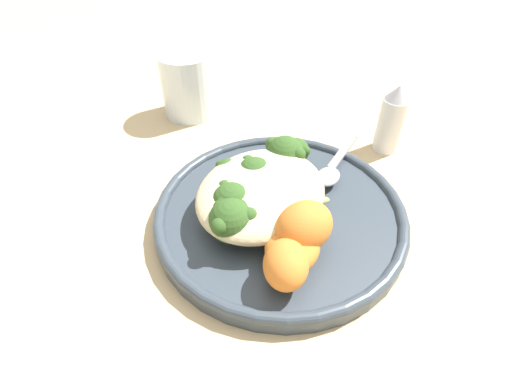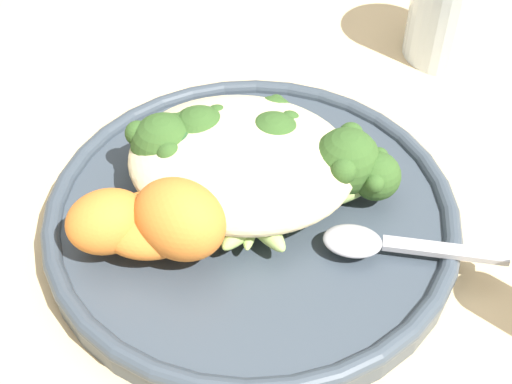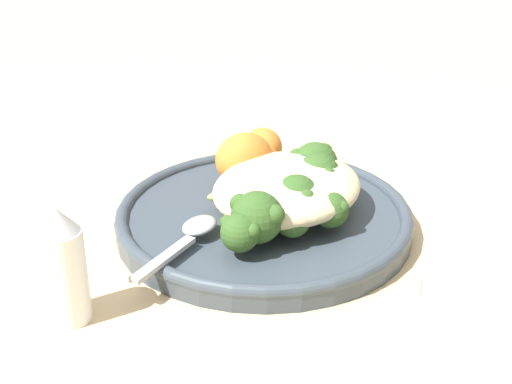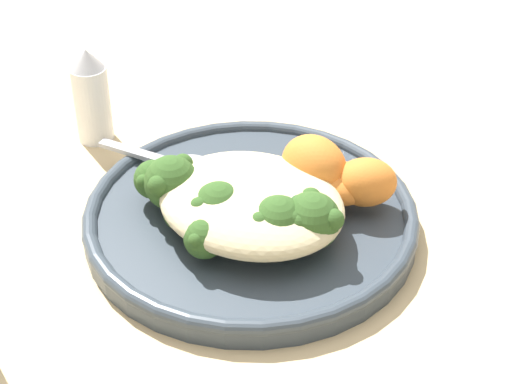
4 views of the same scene
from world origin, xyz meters
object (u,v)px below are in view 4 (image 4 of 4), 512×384
object	(u,v)px
broccoli_stalk_3	(225,205)
broccoli_stalk_1	(188,183)
quinoa_mound	(251,203)
kale_tuft	(283,221)
broccoli_stalk_4	(223,226)
broccoli_stalk_6	(307,218)
plate	(249,217)
sweet_potato_chunk_1	(366,182)
broccoli_stalk_2	(214,200)
broccoli_stalk_5	(273,214)
sweet_potato_chunk_2	(334,183)
salt_shaker	(91,96)
broccoli_stalk_0	(181,182)
spoon	(181,161)
sweet_potato_chunk_0	(314,166)

from	to	relation	value
broccoli_stalk_3	broccoli_stalk_1	bearing A→B (deg)	-103.10
quinoa_mound	kale_tuft	xyz separation A→B (m)	(-0.03, 0.01, -0.00)
broccoli_stalk_4	broccoli_stalk_6	distance (m)	0.06
plate	sweet_potato_chunk_1	size ratio (longest dim) A/B	5.41
broccoli_stalk_2	sweet_potato_chunk_1	xyz separation A→B (m)	(-0.09, -0.07, 0.01)
broccoli_stalk_5	sweet_potato_chunk_2	distance (m)	0.07
broccoli_stalk_2	kale_tuft	distance (m)	0.06
plate	kale_tuft	distance (m)	0.06
broccoli_stalk_1	broccoli_stalk_6	distance (m)	0.10
broccoli_stalk_2	sweet_potato_chunk_1	size ratio (longest dim) A/B	2.39
salt_shaker	broccoli_stalk_0	bearing A→B (deg)	156.41
kale_tuft	sweet_potato_chunk_1	bearing A→B (deg)	-114.19
broccoli_stalk_1	sweet_potato_chunk_1	size ratio (longest dim) A/B	2.01
broccoli_stalk_0	sweet_potato_chunk_1	bearing A→B (deg)	173.78
quinoa_mound	broccoli_stalk_4	size ratio (longest dim) A/B	1.14
broccoli_stalk_0	broccoli_stalk_2	xyz separation A→B (m)	(-0.03, 0.01, -0.00)
plate	quinoa_mound	xyz separation A→B (m)	(-0.01, 0.02, 0.03)
broccoli_stalk_4	sweet_potato_chunk_2	xyz separation A→B (m)	(-0.05, -0.09, 0.00)
plate	quinoa_mound	world-z (taller)	quinoa_mound
broccoli_stalk_3	broccoli_stalk_6	world-z (taller)	broccoli_stalk_6
sweet_potato_chunk_2	broccoli_stalk_2	bearing A→B (deg)	41.55
quinoa_mound	salt_shaker	distance (m)	0.21
broccoli_stalk_6	sweet_potato_chunk_2	bearing A→B (deg)	122.79
broccoli_stalk_4	broccoli_stalk_0	bearing A→B (deg)	-125.20
spoon	quinoa_mound	bearing A→B (deg)	154.16
broccoli_stalk_2	spoon	distance (m)	0.07
plate	spoon	size ratio (longest dim) A/B	2.41
sweet_potato_chunk_0	broccoli_stalk_1	bearing A→B (deg)	39.07
broccoli_stalk_3	broccoli_stalk_4	bearing A→B (deg)	26.89
broccoli_stalk_5	kale_tuft	bearing A→B (deg)	29.46
broccoli_stalk_3	kale_tuft	bearing A→B (deg)	96.30
sweet_potato_chunk_2	broccoli_stalk_3	bearing A→B (deg)	51.59
quinoa_mound	broccoli_stalk_0	distance (m)	0.07
broccoli_stalk_6	kale_tuft	bearing A→B (deg)	-120.10
broccoli_stalk_2	spoon	xyz separation A→B (m)	(0.06, -0.04, -0.01)
sweet_potato_chunk_2	spoon	size ratio (longest dim) A/B	0.56
broccoli_stalk_2	sweet_potato_chunk_0	distance (m)	0.08
broccoli_stalk_3	kale_tuft	xyz separation A→B (m)	(-0.05, -0.00, -0.00)
plate	quinoa_mound	distance (m)	0.04
kale_tuft	salt_shaker	size ratio (longest dim) A/B	0.62
broccoli_stalk_0	sweet_potato_chunk_2	world-z (taller)	broccoli_stalk_0
sweet_potato_chunk_1	salt_shaker	bearing A→B (deg)	0.99
sweet_potato_chunk_2	broccoli_stalk_4	bearing A→B (deg)	60.99
sweet_potato_chunk_2	kale_tuft	world-z (taller)	kale_tuft
broccoli_stalk_1	sweet_potato_chunk_0	world-z (taller)	sweet_potato_chunk_0
broccoli_stalk_2	broccoli_stalk_6	distance (m)	0.08
broccoli_stalk_3	sweet_potato_chunk_0	world-z (taller)	sweet_potato_chunk_0
kale_tuft	broccoli_stalk_3	bearing A→B (deg)	6.08
broccoli_stalk_3	spoon	bearing A→B (deg)	-123.44
quinoa_mound	salt_shaker	world-z (taller)	salt_shaker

